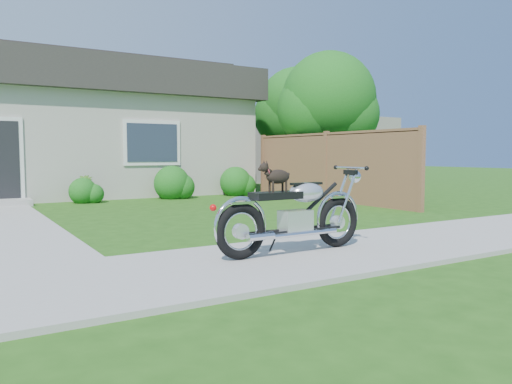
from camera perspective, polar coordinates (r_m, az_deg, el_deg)
ground at (r=5.65m, az=-4.90°, el=-8.75°), size 80.00×80.00×0.00m
sidewalk at (r=5.64m, az=-4.90°, el=-8.55°), size 24.00×2.20×0.04m
walkway at (r=10.06m, az=-25.70°, el=-3.29°), size 1.20×8.00×0.03m
house at (r=17.12m, az=-23.23°, el=6.96°), size 12.60×7.03×4.50m
fence at (r=13.80m, az=8.02°, el=2.92°), size 0.12×6.62×1.90m
tree_near at (r=15.94m, az=8.82°, el=10.00°), size 2.92×2.91×4.45m
tree_far at (r=19.13m, az=5.13°, el=9.25°), size 2.97×2.96×4.54m
shrub_row at (r=13.71m, az=-20.21°, el=0.42°), size 11.60×1.03×1.03m
potted_plant_right at (r=13.82m, az=-19.01°, el=0.33°), size 0.54×0.54×0.72m
motorcycle_with_dog at (r=6.28m, az=4.51°, el=-2.39°), size 2.22×0.60×1.13m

